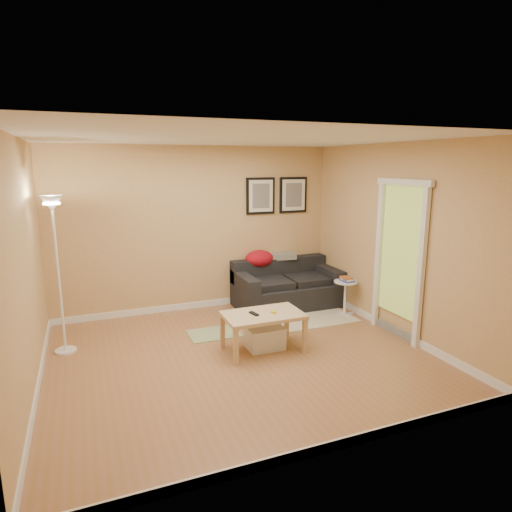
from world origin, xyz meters
name	(u,v)px	position (x,y,z in m)	size (l,w,h in m)	color
floor	(240,356)	(0.00, 0.00, 0.00)	(4.50, 4.50, 0.00)	#9F6544
ceiling	(238,138)	(0.00, 0.00, 2.60)	(4.50, 4.50, 0.00)	white
wall_back	(197,229)	(0.00, 2.00, 1.30)	(4.50, 4.50, 0.00)	tan
wall_front	(328,302)	(0.00, -2.00, 1.30)	(4.50, 4.50, 0.00)	tan
wall_left	(24,270)	(-2.25, 0.00, 1.30)	(4.00, 4.00, 0.00)	tan
wall_right	(395,240)	(2.25, 0.00, 1.30)	(4.00, 4.00, 0.00)	tan
baseboard_back	(199,305)	(0.00, 1.99, 0.05)	(4.50, 0.02, 0.10)	white
baseboard_front	(322,449)	(0.00, -1.99, 0.05)	(4.50, 0.02, 0.10)	white
baseboard_left	(38,386)	(-2.24, 0.00, 0.05)	(0.02, 4.00, 0.10)	white
baseboard_right	(389,327)	(2.24, 0.00, 0.05)	(0.02, 4.00, 0.10)	white
sofa	(287,284)	(1.38, 1.53, 0.38)	(1.70, 0.90, 0.75)	black
red_throw	(259,259)	(1.01, 1.85, 0.77)	(0.48, 0.36, 0.28)	red
plaid_throw	(283,256)	(1.45, 1.87, 0.78)	(0.42, 0.26, 0.10)	tan
framed_print_left	(261,196)	(1.08, 1.98, 1.80)	(0.50, 0.04, 0.60)	black
framed_print_right	(293,195)	(1.68, 1.98, 1.80)	(0.50, 0.04, 0.60)	black
area_rug	(311,317)	(1.48, 0.87, 0.01)	(1.25, 0.85, 0.01)	beige
green_runner	(214,333)	(-0.10, 0.81, 0.01)	(0.70, 0.50, 0.01)	#668C4C
coffee_table	(263,332)	(0.33, 0.05, 0.25)	(0.98, 0.60, 0.49)	tan
remote_control	(254,314)	(0.21, 0.06, 0.50)	(0.05, 0.16, 0.02)	black
tape_roll	(273,312)	(0.45, 0.02, 0.51)	(0.07, 0.07, 0.03)	yellow
storage_bin	(265,338)	(0.37, 0.10, 0.14)	(0.47, 0.34, 0.29)	white
side_table	(345,298)	(2.02, 0.80, 0.27)	(0.36, 0.36, 0.55)	white
book_stack	(347,279)	(2.04, 0.79, 0.58)	(0.16, 0.21, 0.07)	#373EA5
floor_lamp	(59,280)	(-2.00, 0.93, 0.93)	(0.26, 0.26, 1.97)	white
doorway	(398,263)	(2.20, -0.15, 1.02)	(0.12, 1.01, 2.13)	white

